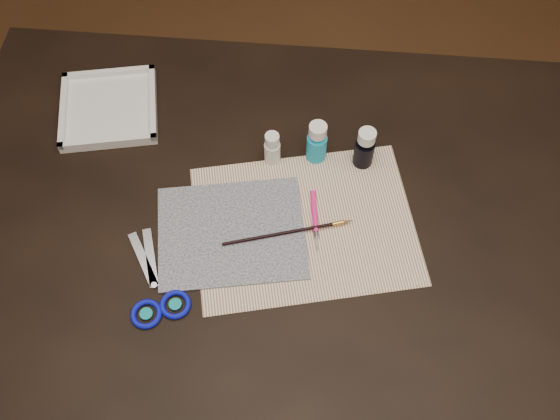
# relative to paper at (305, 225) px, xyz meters

# --- Properties ---
(ground) EXTENTS (3.50, 3.50, 0.02)m
(ground) POSITION_rel_paper_xyz_m (-0.05, -0.00, -0.76)
(ground) COLOR #422614
(ground) RESTS_ON ground
(table) EXTENTS (1.30, 0.90, 0.75)m
(table) POSITION_rel_paper_xyz_m (-0.05, -0.00, -0.38)
(table) COLOR black
(table) RESTS_ON ground
(paper) EXTENTS (0.46, 0.39, 0.00)m
(paper) POSITION_rel_paper_xyz_m (0.00, 0.00, 0.00)
(paper) COLOR white
(paper) RESTS_ON table
(canvas) EXTENTS (0.30, 0.26, 0.00)m
(canvas) POSITION_rel_paper_xyz_m (-0.13, -0.03, 0.00)
(canvas) COLOR black
(canvas) RESTS_ON paper
(paint_bottle_white) EXTENTS (0.04, 0.04, 0.08)m
(paint_bottle_white) POSITION_rel_paper_xyz_m (-0.07, 0.14, 0.04)
(paint_bottle_white) COLOR white
(paint_bottle_white) RESTS_ON table
(paint_bottle_cyan) EXTENTS (0.05, 0.05, 0.10)m
(paint_bottle_cyan) POSITION_rel_paper_xyz_m (0.01, 0.16, 0.05)
(paint_bottle_cyan) COLOR #15A4D3
(paint_bottle_cyan) RESTS_ON table
(paint_bottle_navy) EXTENTS (0.04, 0.04, 0.09)m
(paint_bottle_navy) POSITION_rel_paper_xyz_m (0.10, 0.15, 0.05)
(paint_bottle_navy) COLOR black
(paint_bottle_navy) RESTS_ON table
(paintbrush) EXTENTS (0.24, 0.08, 0.01)m
(paintbrush) POSITION_rel_paper_xyz_m (-0.03, -0.02, 0.01)
(paintbrush) COLOR black
(paintbrush) RESTS_ON canvas
(craft_knife) EXTENTS (0.03, 0.13, 0.01)m
(craft_knife) POSITION_rel_paper_xyz_m (0.02, 0.01, 0.01)
(craft_knife) COLOR #FF2088
(craft_knife) RESTS_ON paper
(scissors) EXTENTS (0.20, 0.23, 0.01)m
(scissors) POSITION_rel_paper_xyz_m (-0.27, -0.13, 0.00)
(scissors) COLOR silver
(scissors) RESTS_ON table
(palette_tray) EXTENTS (0.23, 0.23, 0.02)m
(palette_tray) POSITION_rel_paper_xyz_m (-0.42, 0.23, 0.01)
(palette_tray) COLOR white
(palette_tray) RESTS_ON table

